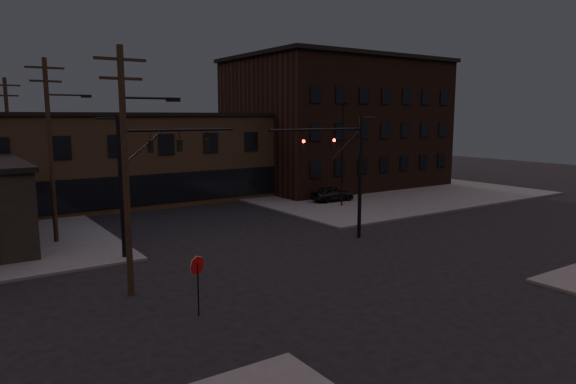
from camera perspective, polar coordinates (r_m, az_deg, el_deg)
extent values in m
plane|color=black|center=(27.25, 3.99, -8.69)|extent=(140.00, 140.00, 0.00)
cube|color=#474744|center=(57.60, 7.70, 0.47)|extent=(30.00, 30.00, 0.15)
cube|color=brown|center=(51.21, -15.73, 3.65)|extent=(40.00, 12.00, 8.00)
cube|color=black|center=(60.09, 5.27, 7.46)|extent=(22.00, 16.00, 14.00)
cylinder|color=black|center=(33.91, 8.01, 1.57)|extent=(0.24, 0.24, 8.00)
cylinder|color=black|center=(31.44, 3.36, 6.95)|extent=(7.00, 0.14, 0.14)
cube|color=#FF140C|center=(32.20, 5.00, 5.36)|extent=(0.28, 0.22, 0.70)
cube|color=#FF140C|center=(30.78, 1.62, 5.25)|extent=(0.28, 0.22, 0.70)
cylinder|color=black|center=(29.85, -18.03, 0.30)|extent=(0.24, 0.24, 8.00)
cylinder|color=black|center=(30.73, -11.99, 6.74)|extent=(7.00, 0.14, 0.14)
cube|color=black|center=(30.15, -15.03, 4.90)|extent=(0.28, 0.22, 0.70)
cube|color=black|center=(30.77, -11.94, 5.07)|extent=(0.28, 0.22, 0.70)
cube|color=black|center=(31.47, -8.98, 5.22)|extent=(0.28, 0.22, 0.70)
cylinder|color=black|center=(21.31, -9.96, -10.64)|extent=(0.06, 0.06, 2.20)
cylinder|color=maroon|center=(21.02, -10.05, -8.05)|extent=(0.72, 0.33, 0.76)
cylinder|color=black|center=(23.53, -17.59, 1.90)|extent=(0.28, 0.28, 11.00)
cube|color=black|center=(23.51, -18.14, 13.85)|extent=(2.20, 0.12, 0.12)
cube|color=black|center=(23.44, -18.05, 11.90)|extent=(1.80, 0.12, 0.12)
cube|color=black|center=(24.16, -12.64, 9.98)|extent=(0.60, 0.25, 0.18)
cylinder|color=black|center=(34.96, -24.88, 3.95)|extent=(0.28, 0.28, 11.50)
cube|color=black|center=(35.01, -25.42, 12.38)|extent=(2.20, 0.12, 0.12)
cube|color=black|center=(34.95, -25.33, 11.07)|extent=(1.80, 0.12, 0.12)
cube|color=black|center=(35.35, -21.51, 9.87)|extent=(0.60, 0.25, 0.18)
cylinder|color=black|center=(46.73, -28.51, 4.35)|extent=(0.28, 0.28, 11.00)
cube|color=black|center=(46.72, -28.94, 10.35)|extent=(2.20, 0.12, 0.12)
cube|color=black|center=(46.69, -28.87, 9.37)|extent=(1.80, 0.12, 0.12)
cylinder|color=black|center=(45.24, 6.06, 3.96)|extent=(0.14, 0.14, 9.00)
cube|color=black|center=(44.79, 5.66, 9.74)|extent=(0.50, 0.28, 0.18)
cube|color=black|center=(45.44, 6.64, 9.71)|extent=(0.50, 0.28, 0.18)
cylinder|color=black|center=(52.93, 7.54, 4.58)|extent=(0.14, 0.14, 9.00)
cube|color=black|center=(52.49, 7.22, 9.53)|extent=(0.50, 0.28, 0.18)
cube|color=black|center=(53.16, 8.04, 9.50)|extent=(0.50, 0.28, 0.18)
imported|color=black|center=(47.84, 4.94, -0.17)|extent=(4.27, 1.94, 1.42)
imported|color=#BDBDC0|center=(52.93, 5.47, 0.56)|extent=(4.62, 3.42, 1.24)
imported|color=black|center=(50.46, -9.69, 0.18)|extent=(3.40, 5.45, 1.70)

